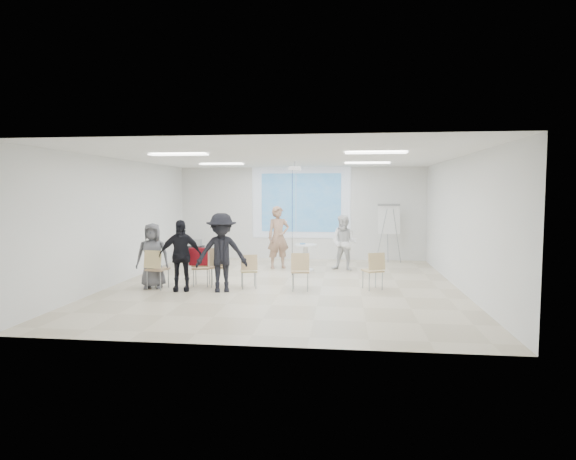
# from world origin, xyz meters

# --- Properties ---
(floor) EXTENTS (8.00, 9.00, 0.10)m
(floor) POSITION_xyz_m (0.00, 0.00, -0.05)
(floor) COLOR beige
(floor) RESTS_ON ground
(ceiling) EXTENTS (8.00, 9.00, 0.10)m
(ceiling) POSITION_xyz_m (0.00, 0.00, 3.05)
(ceiling) COLOR white
(ceiling) RESTS_ON wall_back
(wall_back) EXTENTS (8.00, 0.10, 3.00)m
(wall_back) POSITION_xyz_m (0.00, 4.55, 1.50)
(wall_back) COLOR silver
(wall_back) RESTS_ON floor
(wall_left) EXTENTS (0.10, 9.00, 3.00)m
(wall_left) POSITION_xyz_m (-4.05, 0.00, 1.50)
(wall_left) COLOR silver
(wall_left) RESTS_ON floor
(wall_right) EXTENTS (0.10, 9.00, 3.00)m
(wall_right) POSITION_xyz_m (4.05, 0.00, 1.50)
(wall_right) COLOR silver
(wall_right) RESTS_ON floor
(projection_halo) EXTENTS (3.20, 0.01, 2.30)m
(projection_halo) POSITION_xyz_m (0.00, 4.49, 1.85)
(projection_halo) COLOR silver
(projection_halo) RESTS_ON wall_back
(projection_image) EXTENTS (2.60, 0.01, 1.90)m
(projection_image) POSITION_xyz_m (0.00, 4.47, 1.85)
(projection_image) COLOR teal
(projection_image) RESTS_ON wall_back
(pedestal_table) EXTENTS (0.71, 0.71, 0.77)m
(pedestal_table) POSITION_xyz_m (0.34, 2.12, 0.43)
(pedestal_table) COLOR white
(pedestal_table) RESTS_ON floor
(player_left) EXTENTS (0.89, 0.78, 2.03)m
(player_left) POSITION_xyz_m (-0.48, 2.52, 1.02)
(player_left) COLOR tan
(player_left) RESTS_ON floor
(player_right) EXTENTS (1.01, 0.90, 1.73)m
(player_right) POSITION_xyz_m (1.41, 2.36, 0.86)
(player_right) COLOR white
(player_right) RESTS_ON floor
(controller_left) EXTENTS (0.09, 0.13, 0.04)m
(controller_left) POSITION_xyz_m (-0.30, 2.77, 1.34)
(controller_left) COLOR white
(controller_left) RESTS_ON player_left
(controller_right) EXTENTS (0.08, 0.13, 0.04)m
(controller_right) POSITION_xyz_m (1.23, 2.61, 1.17)
(controller_right) COLOR silver
(controller_right) RESTS_ON player_right
(chair_far_left) EXTENTS (0.49, 0.52, 0.90)m
(chair_far_left) POSITION_xyz_m (-2.83, -0.80, 0.53)
(chair_far_left) COLOR tan
(chair_far_left) RESTS_ON floor
(chair_left_mid) EXTENTS (0.45, 0.47, 0.85)m
(chair_left_mid) POSITION_xyz_m (-1.92, -0.34, 0.50)
(chair_left_mid) COLOR tan
(chair_left_mid) RESTS_ON floor
(chair_left_inner) EXTENTS (0.52, 0.55, 0.92)m
(chair_left_inner) POSITION_xyz_m (-1.48, -0.35, 0.55)
(chair_left_inner) COLOR tan
(chair_left_inner) RESTS_ON floor
(chair_center) EXTENTS (0.47, 0.49, 0.79)m
(chair_center) POSITION_xyz_m (-0.75, -0.47, 0.47)
(chair_center) COLOR tan
(chair_center) RESTS_ON floor
(chair_right_inner) EXTENTS (0.43, 0.46, 0.86)m
(chair_right_inner) POSITION_xyz_m (0.44, -0.59, 0.51)
(chair_right_inner) COLOR tan
(chair_right_inner) RESTS_ON floor
(chair_right_far) EXTENTS (0.54, 0.55, 0.85)m
(chair_right_far) POSITION_xyz_m (2.08, -0.29, 0.51)
(chair_right_far) COLOR tan
(chair_right_far) RESTS_ON floor
(red_jacket) EXTENTS (0.43, 0.15, 0.40)m
(red_jacket) POSITION_xyz_m (-1.93, -0.48, 0.72)
(red_jacket) COLOR maroon
(red_jacket) RESTS_ON chair_left_mid
(laptop) EXTENTS (0.38, 0.32, 0.03)m
(laptop) POSITION_xyz_m (-1.50, -0.25, 0.50)
(laptop) COLOR black
(laptop) RESTS_ON chair_left_inner
(audience_left) EXTENTS (1.18, 0.86, 1.82)m
(audience_left) POSITION_xyz_m (-2.22, -0.86, 0.91)
(audience_left) COLOR black
(audience_left) RESTS_ON floor
(audience_mid) EXTENTS (1.41, 1.00, 1.97)m
(audience_mid) POSITION_xyz_m (-1.28, -0.87, 0.99)
(audience_mid) COLOR black
(audience_mid) RESTS_ON floor
(audience_outer) EXTENTS (0.91, 0.68, 1.67)m
(audience_outer) POSITION_xyz_m (-2.96, -0.65, 0.84)
(audience_outer) COLOR #5A5A5F
(audience_outer) RESTS_ON floor
(flipchart_easel) EXTENTS (0.79, 0.60, 1.83)m
(flipchart_easel) POSITION_xyz_m (2.77, 3.90, 1.35)
(flipchart_easel) COLOR #93969B
(flipchart_easel) RESTS_ON floor
(av_cart) EXTENTS (0.46, 0.37, 0.67)m
(av_cart) POSITION_xyz_m (-3.32, 3.79, 0.31)
(av_cart) COLOR black
(av_cart) RESTS_ON floor
(ceiling_projector) EXTENTS (0.30, 0.25, 3.00)m
(ceiling_projector) POSITION_xyz_m (0.10, 1.49, 2.69)
(ceiling_projector) COLOR white
(ceiling_projector) RESTS_ON ceiling
(fluor_panel_nw) EXTENTS (1.20, 0.30, 0.02)m
(fluor_panel_nw) POSITION_xyz_m (-2.00, 2.00, 2.97)
(fluor_panel_nw) COLOR white
(fluor_panel_nw) RESTS_ON ceiling
(fluor_panel_ne) EXTENTS (1.20, 0.30, 0.02)m
(fluor_panel_ne) POSITION_xyz_m (2.00, 2.00, 2.97)
(fluor_panel_ne) COLOR white
(fluor_panel_ne) RESTS_ON ceiling
(fluor_panel_sw) EXTENTS (1.20, 0.30, 0.02)m
(fluor_panel_sw) POSITION_xyz_m (-2.00, -1.50, 2.97)
(fluor_panel_sw) COLOR white
(fluor_panel_sw) RESTS_ON ceiling
(fluor_panel_se) EXTENTS (1.20, 0.30, 0.02)m
(fluor_panel_se) POSITION_xyz_m (2.00, -1.50, 2.97)
(fluor_panel_se) COLOR white
(fluor_panel_se) RESTS_ON ceiling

